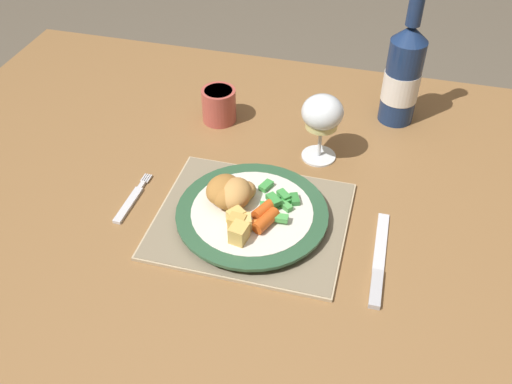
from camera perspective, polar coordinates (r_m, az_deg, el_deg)
name	(u,v)px	position (r m, az deg, el deg)	size (l,w,h in m)	color
dining_table	(274,226)	(1.06, 1.82, -3.38)	(1.46, 0.95, 0.74)	olive
placemat	(251,220)	(0.95, -0.46, -2.80)	(0.32, 0.27, 0.01)	tan
dinner_plate	(252,215)	(0.94, -0.40, -2.28)	(0.25, 0.25, 0.02)	silver
breaded_croquettes	(231,192)	(0.94, -2.49, -0.05)	(0.09, 0.09, 0.04)	#A87033
green_beans_pile	(278,202)	(0.94, 2.21, -0.96)	(0.08, 0.10, 0.02)	#338438
glazed_carrots	(264,218)	(0.91, 0.76, -2.65)	(0.06, 0.07, 0.02)	#CC5119
fork	(131,201)	(1.01, -12.40, -0.90)	(0.02, 0.13, 0.01)	silver
table_knife	(378,266)	(0.90, 12.14, -7.24)	(0.02, 0.20, 0.01)	silver
wine_glass	(322,116)	(1.04, 6.64, 7.60)	(0.08, 0.08, 0.13)	silver
bottle	(403,74)	(1.17, 14.49, 11.34)	(0.07, 0.07, 0.28)	navy
roast_potatoes	(239,225)	(0.89, -1.72, -3.32)	(0.05, 0.07, 0.03)	#DBB256
drinking_cup	(219,104)	(1.17, -3.72, 8.74)	(0.07, 0.07, 0.07)	#B24C42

